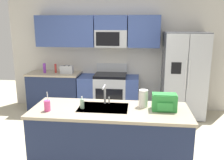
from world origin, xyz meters
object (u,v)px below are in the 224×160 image
(refrigerator, at_px, (184,75))
(soap_dispenser, at_px, (82,104))
(range_oven, at_px, (109,93))
(sink_faucet, at_px, (105,93))
(drink_cup_pink, at_px, (47,106))
(paper_towel_roll, at_px, (143,98))
(pepper_mill, at_px, (56,68))
(toaster, at_px, (67,70))
(bottle_purple, at_px, (44,68))
(backpack, at_px, (164,102))

(refrigerator, distance_m, soap_dispenser, 2.80)
(range_oven, xyz_separation_m, sink_faucet, (0.20, -2.07, 0.62))
(drink_cup_pink, bearing_deg, paper_towel_roll, 13.86)
(pepper_mill, bearing_deg, toaster, -10.02)
(sink_faucet, bearing_deg, bottle_purple, 130.03)
(refrigerator, relative_size, toaster, 6.61)
(range_oven, relative_size, drink_cup_pink, 5.17)
(range_oven, bearing_deg, refrigerator, -2.50)
(drink_cup_pink, distance_m, paper_towel_roll, 1.30)
(toaster, xyz_separation_m, soap_dispenser, (0.88, -2.22, -0.02))
(sink_faucet, distance_m, paper_towel_roll, 0.55)
(pepper_mill, height_order, soap_dispenser, pepper_mill)
(soap_dispenser, bearing_deg, pepper_mill, 117.15)
(range_oven, relative_size, toaster, 4.86)
(sink_faucet, bearing_deg, paper_towel_roll, -4.86)
(drink_cup_pink, relative_size, soap_dispenser, 1.55)
(drink_cup_pink, relative_size, backpack, 0.82)
(range_oven, relative_size, pepper_mill, 6.54)
(refrigerator, xyz_separation_m, drink_cup_pink, (-2.17, -2.35, 0.05))
(soap_dispenser, relative_size, backpack, 0.53)
(pepper_mill, height_order, drink_cup_pink, drink_cup_pink)
(pepper_mill, distance_m, backpack, 3.17)
(pepper_mill, bearing_deg, paper_towel_roll, -46.61)
(sink_faucet, xyz_separation_m, paper_towel_roll, (0.54, -0.05, -0.05))
(refrigerator, relative_size, bottle_purple, 8.33)
(bottle_purple, relative_size, soap_dispenser, 1.31)
(toaster, bearing_deg, soap_dispenser, -68.34)
(sink_faucet, bearing_deg, toaster, 120.15)
(pepper_mill, bearing_deg, soap_dispenser, -62.85)
(backpack, bearing_deg, sink_faucet, 169.41)
(range_oven, bearing_deg, toaster, -176.89)
(paper_towel_roll, bearing_deg, pepper_mill, 133.39)
(range_oven, height_order, soap_dispenser, range_oven)
(bottle_purple, bearing_deg, paper_towel_roll, -42.77)
(range_oven, height_order, toaster, range_oven)
(range_oven, xyz_separation_m, refrigerator, (1.65, -0.07, 0.48))
(paper_towel_roll, bearing_deg, backpack, -21.13)
(bottle_purple, bearing_deg, sink_faucet, -49.97)
(refrigerator, height_order, bottle_purple, refrigerator)
(soap_dispenser, height_order, paper_towel_roll, paper_towel_roll)
(range_oven, xyz_separation_m, bottle_purple, (-1.51, -0.03, 0.57))
(pepper_mill, xyz_separation_m, drink_cup_pink, (0.73, -2.42, -0.03))
(drink_cup_pink, distance_m, soap_dispenser, 0.46)
(pepper_mill, xyz_separation_m, soap_dispenser, (1.17, -2.27, -0.04))
(refrigerator, bearing_deg, backpack, -106.32)
(refrigerator, bearing_deg, toaster, 179.57)
(backpack, bearing_deg, soap_dispenser, -177.07)
(range_oven, bearing_deg, soap_dispenser, -92.14)
(soap_dispenser, bearing_deg, range_oven, 87.86)
(range_oven, bearing_deg, backpack, -65.32)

